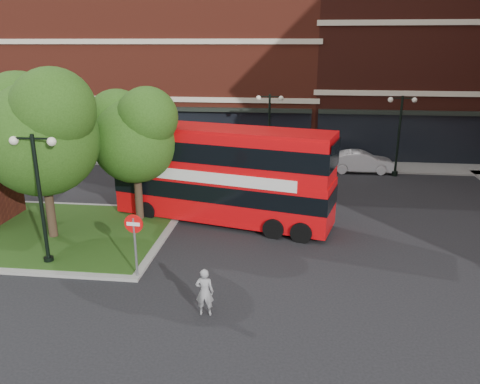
# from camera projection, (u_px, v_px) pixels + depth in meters

# --- Properties ---
(ground) EXTENTS (120.00, 120.00, 0.00)m
(ground) POSITION_uv_depth(u_px,v_px,m) (190.00, 275.00, 16.97)
(ground) COLOR black
(ground) RESTS_ON ground
(pavement_far) EXTENTS (44.00, 3.00, 0.12)m
(pavement_far) POSITION_uv_depth(u_px,v_px,m) (241.00, 163.00, 32.57)
(pavement_far) COLOR slate
(pavement_far) RESTS_ON ground
(terrace_far_left) EXTENTS (26.00, 12.00, 14.00)m
(terrace_far_left) POSITION_uv_depth(u_px,v_px,m) (155.00, 56.00, 38.43)
(terrace_far_left) COLOR maroon
(terrace_far_left) RESTS_ON ground
(terrace_far_right) EXTENTS (18.00, 12.00, 16.00)m
(terrace_far_right) POSITION_uv_depth(u_px,v_px,m) (434.00, 43.00, 35.70)
(terrace_far_right) COLOR #471911
(terrace_far_right) RESTS_ON ground
(traffic_island) EXTENTS (12.60, 7.60, 0.15)m
(traffic_island) POSITION_uv_depth(u_px,v_px,m) (28.00, 231.00, 20.67)
(traffic_island) COLOR gray
(traffic_island) RESTS_ON ground
(tree_island_west) EXTENTS (5.40, 4.71, 7.21)m
(tree_island_west) POSITION_uv_depth(u_px,v_px,m) (38.00, 128.00, 18.68)
(tree_island_west) COLOR #2D2116
(tree_island_west) RESTS_ON ground
(tree_island_east) EXTENTS (4.46, 3.90, 6.29)m
(tree_island_east) POSITION_uv_depth(u_px,v_px,m) (133.00, 132.00, 20.87)
(tree_island_east) COLOR #2D2116
(tree_island_east) RESTS_ON ground
(lamp_island) EXTENTS (1.72, 0.36, 5.00)m
(lamp_island) POSITION_uv_depth(u_px,v_px,m) (40.00, 193.00, 16.91)
(lamp_island) COLOR black
(lamp_island) RESTS_ON ground
(lamp_far_left) EXTENTS (1.72, 0.36, 5.00)m
(lamp_far_left) POSITION_uv_depth(u_px,v_px,m) (269.00, 129.00, 29.61)
(lamp_far_left) COLOR black
(lamp_far_left) RESTS_ON ground
(lamp_far_right) EXTENTS (1.72, 0.36, 5.00)m
(lamp_far_right) POSITION_uv_depth(u_px,v_px,m) (399.00, 132.00, 28.73)
(lamp_far_right) COLOR black
(lamp_far_right) RESTS_ON ground
(bus) EXTENTS (10.42, 4.73, 3.88)m
(bus) POSITION_uv_depth(u_px,v_px,m) (222.00, 169.00, 21.37)
(bus) COLOR red
(bus) RESTS_ON ground
(woman) EXTENTS (0.58, 0.40, 1.54)m
(woman) POSITION_uv_depth(u_px,v_px,m) (205.00, 292.00, 14.26)
(woman) COLOR gray
(woman) RESTS_ON ground
(car_silver) EXTENTS (4.29, 2.01, 1.42)m
(car_silver) POSITION_uv_depth(u_px,v_px,m) (196.00, 159.00, 30.78)
(car_silver) COLOR #A0A1A7
(car_silver) RESTS_ON ground
(car_white) EXTENTS (4.21, 1.57, 1.38)m
(car_white) POSITION_uv_depth(u_px,v_px,m) (361.00, 162.00, 30.25)
(car_white) COLOR silver
(car_white) RESTS_ON ground
(no_entry_sign) EXTENTS (0.67, 0.10, 2.43)m
(no_entry_sign) POSITION_uv_depth(u_px,v_px,m) (134.00, 233.00, 16.17)
(no_entry_sign) COLOR slate
(no_entry_sign) RESTS_ON ground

